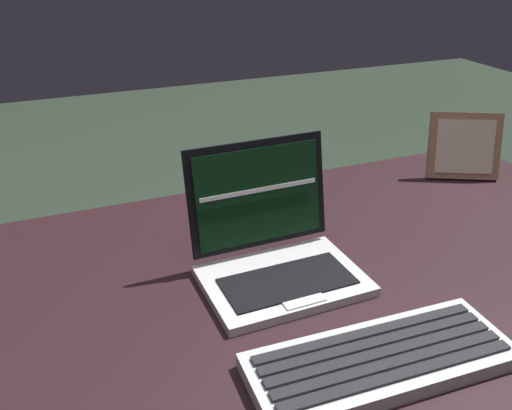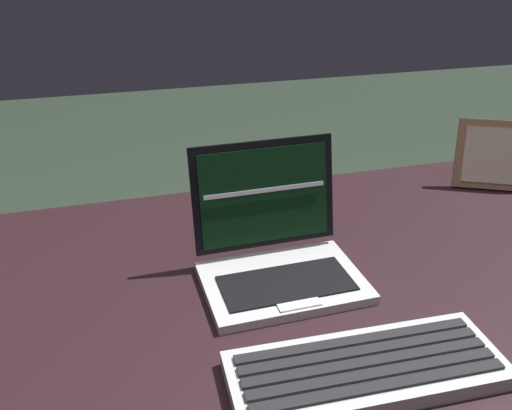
{
  "view_description": "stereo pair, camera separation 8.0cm",
  "coord_description": "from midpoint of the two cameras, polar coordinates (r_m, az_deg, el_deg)",
  "views": [
    {
      "loc": [
        -0.25,
        -0.63,
        1.2
      ],
      "look_at": [
        0.02,
        0.03,
        0.85
      ],
      "focal_mm": 38.6,
      "sensor_mm": 36.0,
      "label": 1
    },
    {
      "loc": [
        -0.17,
        -0.65,
        1.2
      ],
      "look_at": [
        0.02,
        0.03,
        0.85
      ],
      "focal_mm": 38.6,
      "sensor_mm": 36.0,
      "label": 2
    }
  ],
  "objects": [
    {
      "name": "photo_frame",
      "position": [
        1.28,
        25.09,
        4.66
      ],
      "size": [
        0.16,
        0.11,
        0.14
      ],
      "color": "#946C4D",
      "rests_on": "desk"
    },
    {
      "name": "external_keyboard",
      "position": [
        0.72,
        14.61,
        -16.27
      ],
      "size": [
        0.35,
        0.14,
        0.03
      ],
      "color": "#B6B9B9",
      "rests_on": "desk"
    },
    {
      "name": "laptop_front",
      "position": [
        0.86,
        4.83,
        -5.06
      ],
      "size": [
        0.25,
        0.21,
        0.2
      ],
      "color": "silver",
      "rests_on": "desk"
    },
    {
      "name": "desk",
      "position": [
        0.89,
        1.7,
        -14.12
      ],
      "size": [
        1.55,
        0.79,
        0.71
      ],
      "color": "black",
      "rests_on": "ground"
    }
  ]
}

